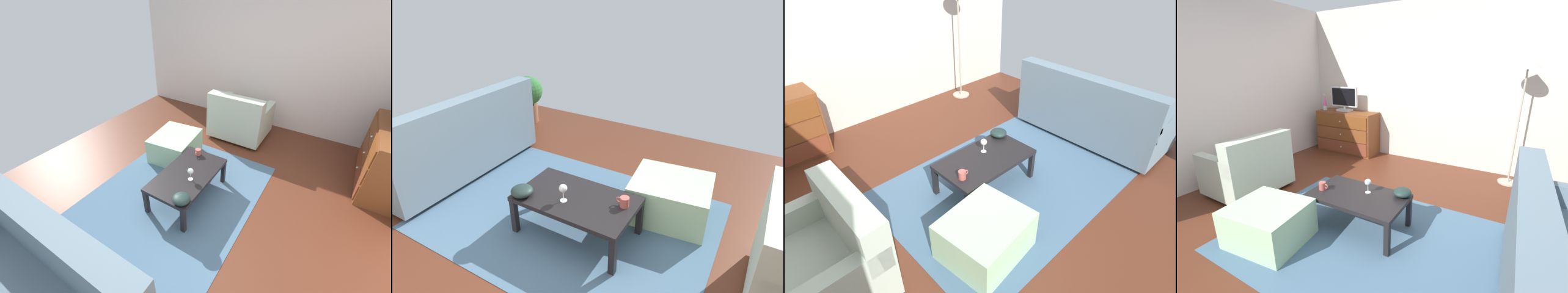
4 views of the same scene
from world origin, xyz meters
TOP-DOWN VIEW (x-y plane):
  - ground_plane at (0.00, 0.00)m, footprint 5.37×5.05m
  - wall_plain_left at (-2.45, 0.00)m, footprint 0.12×5.05m
  - area_rug at (0.20, -0.20)m, footprint 2.60×1.90m
  - dresser at (-1.53, 1.98)m, footprint 1.22×0.49m
  - coffee_table at (0.02, -0.05)m, footprint 1.01×0.58m
  - wine_glass at (0.09, 0.04)m, footprint 0.07×0.07m
  - mug at (-0.37, -0.14)m, footprint 0.11×0.08m
  - bowl_decorative at (0.44, 0.15)m, footprint 0.19×0.19m
  - couch_large at (1.77, -0.28)m, footprint 0.85×1.89m
  - armchair at (-1.67, -0.11)m, footprint 0.80×0.91m
  - ottoman at (-0.60, -0.68)m, footprint 0.76×0.67m

SIDE VIEW (x-z plane):
  - ground_plane at x=0.00m, z-range -0.05..0.00m
  - area_rug at x=0.20m, z-range 0.00..0.01m
  - ottoman at x=-0.60m, z-range 0.00..0.39m
  - coffee_table at x=0.02m, z-range 0.14..0.51m
  - armchair at x=-1.67m, z-range -0.08..0.74m
  - couch_large at x=1.77m, z-range -0.11..0.82m
  - dresser at x=-1.53m, z-range 0.00..0.82m
  - bowl_decorative at x=0.44m, z-range 0.37..0.46m
  - mug at x=-0.37m, z-range 0.37..0.46m
  - wine_glass at x=0.09m, z-range 0.41..0.56m
  - wall_plain_left at x=-2.45m, z-range 0.00..2.69m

